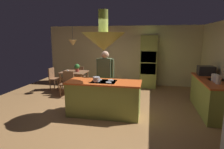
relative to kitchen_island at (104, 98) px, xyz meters
The scene contains 19 objects.
ground 0.51m from the kitchen_island, 90.00° to the left, with size 8.16×8.16×0.00m, color #9E7042.
wall_back 3.74m from the kitchen_island, 90.00° to the left, with size 6.80×0.10×2.55m, color beige.
kitchen_island is the anchor object (origin of this frame).
counter_run_right 2.95m from the kitchen_island, 15.71° to the left, with size 0.73×2.11×0.93m.
oven_tower 3.48m from the kitchen_island, 71.26° to the left, with size 0.66×0.62×2.15m.
dining_table 2.71m from the kitchen_island, 128.99° to the left, with size 0.96×0.82×0.76m.
person_at_island 0.84m from the kitchen_island, 99.93° to the left, with size 0.53×0.22×1.67m.
range_hood 1.51m from the kitchen_island, 90.00° to the left, with size 1.10×1.10×1.00m.
pendant_light_over_table 3.04m from the kitchen_island, 128.99° to the left, with size 0.32×0.32×0.82m.
chair_facing_island 2.25m from the kitchen_island, 139.22° to the left, with size 0.40×0.40×0.87m.
chair_by_back_wall 3.22m from the kitchen_island, 121.88° to the left, with size 0.40×0.40×0.87m.
chair_at_corner 3.31m from the kitchen_island, 140.63° to the left, with size 0.40×0.40×0.87m.
potted_plant_on_table 2.68m from the kitchen_island, 126.66° to the left, with size 0.20×0.20×0.30m.
cup_on_table 2.68m from the kitchen_island, 134.59° to the left, with size 0.07×0.07×0.09m, color white.
canister_flour 2.91m from the kitchen_island, ahead, with size 0.12×0.12×0.21m, color silver.
canister_sugar 2.93m from the kitchen_island, ahead, with size 0.12×0.12×0.21m, color silver.
canister_tea 2.96m from the kitchen_island, 12.73° to the left, with size 0.13×0.13×0.19m, color silver.
microwave_on_counter 3.23m from the kitchen_island, 26.60° to the left, with size 0.46×0.36×0.28m, color #232326.
cooking_pot_on_cooktop 0.58m from the kitchen_island, 140.91° to the right, with size 0.18×0.18×0.12m, color #B2B2B7.
Camera 1 is at (1.18, -4.94, 2.06)m, focal length 30.71 mm.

